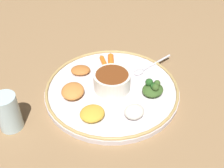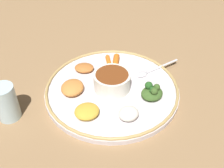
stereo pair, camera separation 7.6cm
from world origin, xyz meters
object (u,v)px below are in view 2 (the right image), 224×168
Objects in this scene: center_bowl at (112,81)px; carrot_near_spoon at (116,61)px; greens_pile at (152,92)px; drinking_glass at (7,105)px; carrot_outer at (108,61)px; spoon at (151,71)px.

center_bowl is 0.12m from carrot_near_spoon.
greens_pile is at bearing -163.40° from center_bowl.
center_bowl is 0.11m from greens_pile.
drinking_glass is at bearing 73.00° from carrot_near_spoon.
drinking_glass reaches higher than carrot_near_spoon.
center_bowl is 1.37× the size of greens_pile.
drinking_glass is at bearing 75.77° from carrot_outer.
drinking_glass reaches higher than greens_pile.
greens_pile is 0.77× the size of drinking_glass.
drinking_glass is (0.10, 0.33, 0.02)m from carrot_near_spoon.
spoon is at bearing -112.06° from center_bowl.
center_bowl is at bearing 16.60° from greens_pile.
carrot_near_spoon is 1.29× the size of carrot_outer.
center_bowl is at bearing 119.38° from carrot_near_spoon.
greens_pile is at bearing 119.40° from spoon.
spoon is at bearing -163.83° from carrot_outer.
carrot_near_spoon is (0.17, -0.07, -0.01)m from greens_pile.
drinking_glass is at bearing 54.90° from center_bowl.
greens_pile is 0.38m from drinking_glass.
center_bowl reaches higher than spoon.
carrot_outer is at bearing -104.23° from drinking_glass.
spoon is at bearing -166.57° from carrot_near_spoon.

